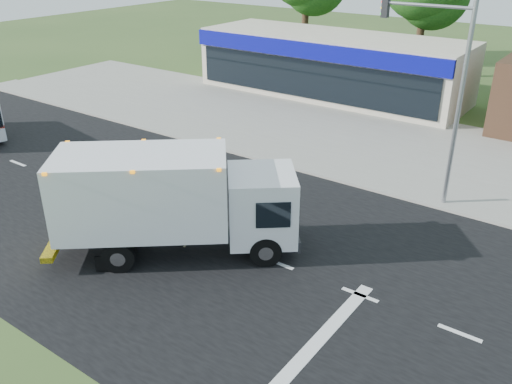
# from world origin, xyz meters

# --- Properties ---
(ground) EXTENTS (120.00, 120.00, 0.00)m
(ground) POSITION_xyz_m (0.00, 0.00, 0.00)
(ground) COLOR #385123
(ground) RESTS_ON ground
(road_asphalt) EXTENTS (60.00, 14.00, 0.02)m
(road_asphalt) POSITION_xyz_m (0.00, 0.00, 0.00)
(road_asphalt) COLOR black
(road_asphalt) RESTS_ON ground
(sidewalk) EXTENTS (60.00, 2.40, 0.12)m
(sidewalk) POSITION_xyz_m (0.00, 8.20, 0.06)
(sidewalk) COLOR gray
(sidewalk) RESTS_ON ground
(parking_apron) EXTENTS (60.00, 9.00, 0.02)m
(parking_apron) POSITION_xyz_m (0.00, 14.00, 0.01)
(parking_apron) COLOR gray
(parking_apron) RESTS_ON ground
(lane_markings) EXTENTS (55.20, 7.00, 0.01)m
(lane_markings) POSITION_xyz_m (1.35, -1.35, 0.02)
(lane_markings) COLOR silver
(lane_markings) RESTS_ON road_asphalt
(ems_box_truck) EXTENTS (7.94, 7.16, 3.64)m
(ems_box_truck) POSITION_xyz_m (-3.35, -1.45, 2.10)
(ems_box_truck) COLOR black
(ems_box_truck) RESTS_ON ground
(emergency_worker) EXTENTS (0.67, 0.54, 1.72)m
(emergency_worker) POSITION_xyz_m (-3.40, -1.00, 0.85)
(emergency_worker) COLOR tan
(emergency_worker) RESTS_ON ground
(retail_strip_mall) EXTENTS (18.00, 6.20, 4.00)m
(retail_strip_mall) POSITION_xyz_m (-9.00, 19.93, 2.01)
(retail_strip_mall) COLOR #BCB09C
(retail_strip_mall) RESTS_ON ground
(traffic_signal_pole) EXTENTS (3.51, 0.25, 8.00)m
(traffic_signal_pole) POSITION_xyz_m (2.35, 7.60, 4.92)
(traffic_signal_pole) COLOR gray
(traffic_signal_pole) RESTS_ON ground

